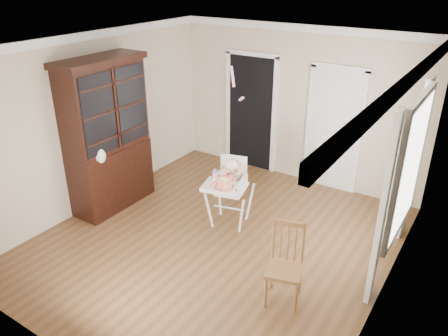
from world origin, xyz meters
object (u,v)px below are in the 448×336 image
Objects in this scene: sippy_cup at (215,175)px; china_cabinet at (107,136)px; high_chair at (230,185)px; dining_chair at (285,267)px; cake at (224,184)px.

china_cabinet reaches higher than sippy_cup.
china_cabinet is at bearing -167.30° from sippy_cup.
china_cabinet is at bearing -178.92° from high_chair.
high_chair is 0.27m from sippy_cup.
china_cabinet is 3.42m from dining_chair.
china_cabinet is at bearing -172.61° from cake.
cake is 1.59m from dining_chair.
sippy_cup is 0.20× the size of dining_chair.
china_cabinet reaches higher than dining_chair.
dining_chair is (1.34, -0.78, -0.35)m from cake.
cake is 2.02m from china_cabinet.
dining_chair reaches higher than sippy_cup.
high_chair is 1.76m from dining_chair.
high_chair is 2.04m from china_cabinet.
cake is at bearing 7.39° from china_cabinet.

